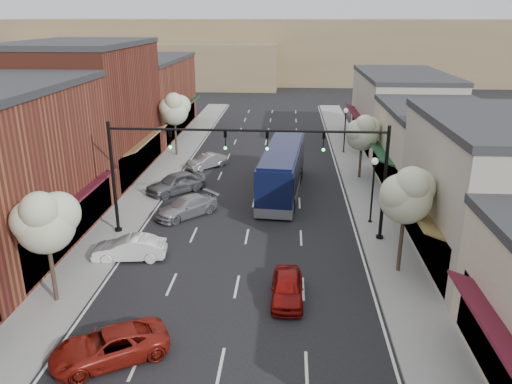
% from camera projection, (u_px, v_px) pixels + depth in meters
% --- Properties ---
extents(ground, '(160.00, 160.00, 0.00)m').
position_uv_depth(ground, '(232.00, 309.00, 22.97)').
color(ground, black).
rests_on(ground, ground).
extents(sidewalk_left, '(2.80, 73.00, 0.15)m').
position_uv_depth(sidewalk_left, '(156.00, 179.00, 40.88)').
color(sidewalk_left, gray).
rests_on(sidewalk_left, ground).
extents(sidewalk_right, '(2.80, 73.00, 0.15)m').
position_uv_depth(sidewalk_right, '(363.00, 184.00, 39.81)').
color(sidewalk_right, gray).
rests_on(sidewalk_right, ground).
extents(curb_left, '(0.25, 73.00, 0.17)m').
position_uv_depth(curb_left, '(173.00, 180.00, 40.79)').
color(curb_left, gray).
rests_on(curb_left, ground).
extents(curb_right, '(0.25, 73.00, 0.17)m').
position_uv_depth(curb_right, '(345.00, 183.00, 39.90)').
color(curb_right, gray).
rests_on(curb_right, ground).
extents(bldg_left_midfar, '(10.14, 14.10, 10.90)m').
position_uv_depth(bldg_left_midfar, '(86.00, 111.00, 40.88)').
color(bldg_left_midfar, maroon).
rests_on(bldg_left_midfar, ground).
extents(bldg_left_far, '(10.14, 18.10, 8.40)m').
position_uv_depth(bldg_left_far, '(142.00, 96.00, 56.34)').
color(bldg_left_far, brown).
rests_on(bldg_left_far, ground).
extents(bldg_right_midnear, '(9.14, 12.10, 7.90)m').
position_uv_depth(bldg_right_midnear, '(501.00, 192.00, 26.44)').
color(bldg_right_midnear, '#AAA192').
rests_on(bldg_right_midnear, ground).
extents(bldg_right_midfar, '(9.14, 12.10, 6.40)m').
position_uv_depth(bldg_right_midfar, '(437.00, 149.00, 37.97)').
color(bldg_right_midfar, beige).
rests_on(bldg_right_midfar, ground).
extents(bldg_right_far, '(9.14, 16.10, 7.40)m').
position_uv_depth(bldg_right_far, '(400.00, 110.00, 50.97)').
color(bldg_right_far, '#AAA192').
rests_on(bldg_right_far, ground).
extents(hill_far, '(120.00, 30.00, 12.00)m').
position_uv_depth(hill_far, '(279.00, 49.00, 105.60)').
color(hill_far, '#7A6647').
rests_on(hill_far, ground).
extents(hill_near, '(50.00, 20.00, 8.00)m').
position_uv_depth(hill_near, '(149.00, 63.00, 96.57)').
color(hill_near, '#7A6647').
rests_on(hill_near, ground).
extents(signal_mast_right, '(8.22, 0.46, 7.00)m').
position_uv_depth(signal_mast_right, '(344.00, 166.00, 28.59)').
color(signal_mast_right, black).
rests_on(signal_mast_right, ground).
extents(signal_mast_left, '(8.22, 0.46, 7.00)m').
position_uv_depth(signal_mast_left, '(151.00, 162.00, 29.31)').
color(signal_mast_left, black).
rests_on(signal_mast_left, ground).
extents(tree_right_near, '(2.85, 2.65, 5.95)m').
position_uv_depth(tree_right_near, '(407.00, 193.00, 24.66)').
color(tree_right_near, '#47382B').
rests_on(tree_right_near, ground).
extents(tree_right_far, '(2.85, 2.65, 5.43)m').
position_uv_depth(tree_right_far, '(363.00, 132.00, 39.86)').
color(tree_right_far, '#47382B').
rests_on(tree_right_far, ground).
extents(tree_left_near, '(2.85, 2.65, 5.69)m').
position_uv_depth(tree_left_near, '(45.00, 220.00, 22.03)').
color(tree_left_near, '#47382B').
rests_on(tree_left_near, ground).
extents(tree_left_far, '(2.85, 2.65, 6.13)m').
position_uv_depth(tree_left_far, '(175.00, 108.00, 46.35)').
color(tree_left_far, '#47382B').
rests_on(tree_left_far, ground).
extents(lamp_post_near, '(0.44, 0.44, 4.44)m').
position_uv_depth(lamp_post_near, '(373.00, 180.00, 31.35)').
color(lamp_post_near, black).
rests_on(lamp_post_near, ground).
extents(lamp_post_far, '(0.44, 0.44, 4.44)m').
position_uv_depth(lamp_post_far, '(345.00, 123.00, 47.80)').
color(lamp_post_far, black).
rests_on(lamp_post_far, ground).
extents(coach_bus, '(3.51, 11.78, 3.55)m').
position_uv_depth(coach_bus, '(282.00, 169.00, 37.43)').
color(coach_bus, black).
rests_on(coach_bus, ground).
extents(red_hatchback, '(1.51, 3.74, 1.27)m').
position_uv_depth(red_hatchback, '(287.00, 288.00, 23.53)').
color(red_hatchback, maroon).
rests_on(red_hatchback, ground).
extents(parked_car_a, '(4.96, 4.04, 1.26)m').
position_uv_depth(parked_car_a, '(109.00, 346.00, 19.38)').
color(parked_car_a, maroon).
rests_on(parked_car_a, ground).
extents(parked_car_b, '(4.13, 1.87, 1.31)m').
position_uv_depth(parked_car_b, '(130.00, 248.00, 27.46)').
color(parked_car_b, white).
rests_on(parked_car_b, ground).
extents(parked_car_c, '(4.45, 4.55, 1.31)m').
position_uv_depth(parked_car_c, '(186.00, 207.00, 33.44)').
color(parked_car_c, '#9B9CA1').
rests_on(parked_car_c, ground).
extents(parked_car_d, '(4.61, 4.62, 1.59)m').
position_uv_depth(parked_car_d, '(176.00, 183.00, 37.73)').
color(parked_car_d, slate).
rests_on(parked_car_d, ground).
extents(parked_car_e, '(3.56, 3.67, 1.25)m').
position_uv_depth(parked_car_e, '(207.00, 161.00, 43.98)').
color(parked_car_e, '#9D9CA2').
rests_on(parked_car_e, ground).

